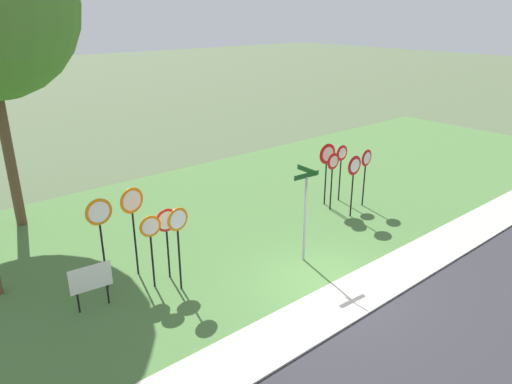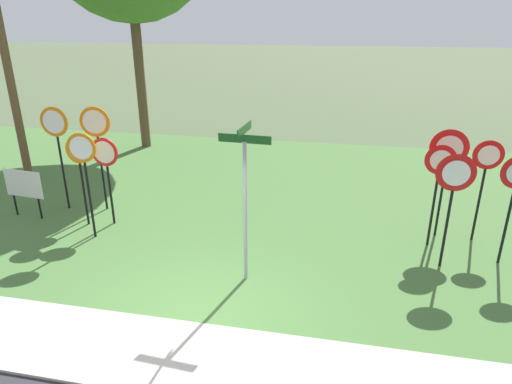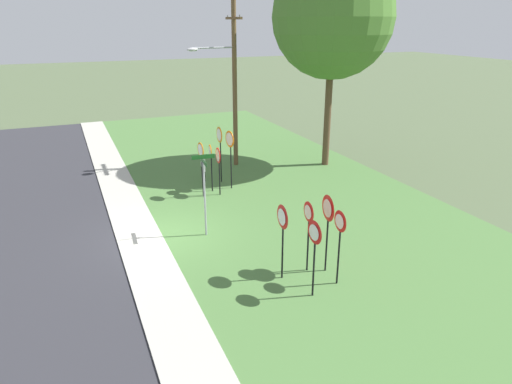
{
  "view_description": "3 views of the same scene",
  "coord_description": "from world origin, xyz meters",
  "px_view_note": "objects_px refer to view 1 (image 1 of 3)",
  "views": [
    {
      "loc": [
        -9.21,
        -7.73,
        7.41
      ],
      "look_at": [
        0.38,
        3.64,
        1.75
      ],
      "focal_mm": 33.54,
      "sensor_mm": 36.0,
      "label": 1
    },
    {
      "loc": [
        2.25,
        -5.82,
        4.82
      ],
      "look_at": [
        0.39,
        3.33,
        1.15
      ],
      "focal_mm": 31.27,
      "sensor_mm": 36.0,
      "label": 2
    },
    {
      "loc": [
        15.51,
        -2.78,
        7.49
      ],
      "look_at": [
        -0.46,
        3.94,
        1.02
      ],
      "focal_mm": 32.5,
      "sensor_mm": 36.0,
      "label": 3
    }
  ],
  "objects_px": {
    "stop_sign_far_left": "(167,229)",
    "stop_sign_far_center": "(178,232)",
    "stop_sign_near_left": "(133,212)",
    "notice_board": "(91,280)",
    "yield_sign_near_right": "(333,168)",
    "yield_sign_center": "(366,165)",
    "street_name_post": "(305,207)",
    "stop_sign_near_right": "(151,237)",
    "yield_sign_near_left": "(342,160)",
    "yield_sign_far_left": "(354,172)",
    "yield_sign_far_right": "(327,159)",
    "stop_sign_far_right": "(100,224)"
  },
  "relations": [
    {
      "from": "stop_sign_far_center",
      "to": "street_name_post",
      "type": "xyz_separation_m",
      "value": [
        3.85,
        -1.02,
        0.03
      ]
    },
    {
      "from": "yield_sign_far_left",
      "to": "notice_board",
      "type": "height_order",
      "value": "yield_sign_far_left"
    },
    {
      "from": "notice_board",
      "to": "stop_sign_near_left",
      "type": "bearing_deg",
      "value": 31.76
    },
    {
      "from": "yield_sign_near_right",
      "to": "yield_sign_center",
      "type": "distance_m",
      "value": 1.44
    },
    {
      "from": "yield_sign_near_left",
      "to": "yield_sign_far_right",
      "type": "xyz_separation_m",
      "value": [
        -0.79,
        0.07,
        0.17
      ]
    },
    {
      "from": "stop_sign_far_right",
      "to": "yield_sign_near_right",
      "type": "bearing_deg",
      "value": -2.27
    },
    {
      "from": "yield_sign_far_right",
      "to": "street_name_post",
      "type": "distance_m",
      "value": 4.77
    },
    {
      "from": "stop_sign_near_right",
      "to": "stop_sign_far_right",
      "type": "relative_size",
      "value": 0.81
    },
    {
      "from": "stop_sign_far_center",
      "to": "yield_sign_far_left",
      "type": "bearing_deg",
      "value": -4.01
    },
    {
      "from": "stop_sign_near_right",
      "to": "stop_sign_far_left",
      "type": "xyz_separation_m",
      "value": [
        0.6,
        0.17,
        0.01
      ]
    },
    {
      "from": "stop_sign_far_right",
      "to": "notice_board",
      "type": "xyz_separation_m",
      "value": [
        -0.68,
        -0.67,
        -1.16
      ]
    },
    {
      "from": "stop_sign_far_center",
      "to": "street_name_post",
      "type": "relative_size",
      "value": 0.81
    },
    {
      "from": "stop_sign_near_left",
      "to": "street_name_post",
      "type": "relative_size",
      "value": 0.9
    },
    {
      "from": "stop_sign_near_right",
      "to": "yield_sign_center",
      "type": "xyz_separation_m",
      "value": [
        9.4,
        0.0,
        0.16
      ]
    },
    {
      "from": "stop_sign_near_right",
      "to": "yield_sign_far_right",
      "type": "distance_m",
      "value": 8.39
    },
    {
      "from": "stop_sign_far_left",
      "to": "stop_sign_far_center",
      "type": "bearing_deg",
      "value": -93.59
    },
    {
      "from": "yield_sign_near_right",
      "to": "yield_sign_center",
      "type": "xyz_separation_m",
      "value": [
        1.33,
        -0.55,
        0.02
      ]
    },
    {
      "from": "stop_sign_near_right",
      "to": "stop_sign_far_center",
      "type": "distance_m",
      "value": 0.81
    },
    {
      "from": "yield_sign_near_right",
      "to": "yield_sign_center",
      "type": "relative_size",
      "value": 0.99
    },
    {
      "from": "stop_sign_near_right",
      "to": "stop_sign_near_left",
      "type": "bearing_deg",
      "value": 97.84
    },
    {
      "from": "stop_sign_near_left",
      "to": "yield_sign_far_right",
      "type": "bearing_deg",
      "value": -8.49
    },
    {
      "from": "stop_sign_near_right",
      "to": "notice_board",
      "type": "distance_m",
      "value": 1.89
    },
    {
      "from": "yield_sign_near_left",
      "to": "notice_board",
      "type": "xyz_separation_m",
      "value": [
        -10.85,
        -0.87,
        -0.91
      ]
    },
    {
      "from": "stop_sign_near_right",
      "to": "yield_sign_far_left",
      "type": "xyz_separation_m",
      "value": [
        8.19,
        -0.39,
        0.22
      ]
    },
    {
      "from": "stop_sign_far_left",
      "to": "stop_sign_far_right",
      "type": "height_order",
      "value": "stop_sign_far_right"
    },
    {
      "from": "yield_sign_near_left",
      "to": "yield_sign_far_left",
      "type": "height_order",
      "value": "yield_sign_far_left"
    },
    {
      "from": "street_name_post",
      "to": "yield_sign_far_right",
      "type": "bearing_deg",
      "value": 37.64
    },
    {
      "from": "street_name_post",
      "to": "notice_board",
      "type": "bearing_deg",
      "value": 167.73
    },
    {
      "from": "yield_sign_center",
      "to": "notice_board",
      "type": "distance_m",
      "value": 11.18
    },
    {
      "from": "stop_sign_near_left",
      "to": "yield_sign_far_left",
      "type": "relative_size",
      "value": 1.14
    },
    {
      "from": "stop_sign_near_left",
      "to": "street_name_post",
      "type": "xyz_separation_m",
      "value": [
        4.39,
        -2.55,
        -0.2
      ]
    },
    {
      "from": "stop_sign_near_left",
      "to": "stop_sign_near_right",
      "type": "relative_size",
      "value": 1.24
    },
    {
      "from": "yield_sign_near_left",
      "to": "yield_sign_center",
      "type": "height_order",
      "value": "yield_sign_near_left"
    },
    {
      "from": "street_name_post",
      "to": "stop_sign_far_center",
      "type": "bearing_deg",
      "value": 168.76
    },
    {
      "from": "stop_sign_near_right",
      "to": "yield_sign_near_left",
      "type": "height_order",
      "value": "yield_sign_near_left"
    },
    {
      "from": "stop_sign_far_right",
      "to": "yield_sign_far_right",
      "type": "bearing_deg",
      "value": 0.94
    },
    {
      "from": "stop_sign_far_left",
      "to": "stop_sign_near_left",
      "type": "bearing_deg",
      "value": 130.89
    },
    {
      "from": "yield_sign_far_right",
      "to": "yield_sign_center",
      "type": "xyz_separation_m",
      "value": [
        1.08,
        -1.07,
        -0.17
      ]
    },
    {
      "from": "stop_sign_far_center",
      "to": "yield_sign_near_left",
      "type": "relative_size",
      "value": 1.05
    },
    {
      "from": "stop_sign_far_left",
      "to": "yield_sign_far_right",
      "type": "bearing_deg",
      "value": 8.85
    },
    {
      "from": "notice_board",
      "to": "yield_sign_far_right",
      "type": "bearing_deg",
      "value": 11.39
    },
    {
      "from": "yield_sign_far_right",
      "to": "notice_board",
      "type": "relative_size",
      "value": 2.04
    },
    {
      "from": "stop_sign_far_left",
      "to": "street_name_post",
      "type": "xyz_separation_m",
      "value": [
        3.77,
        -1.78,
        0.23
      ]
    },
    {
      "from": "stop_sign_far_left",
      "to": "yield_sign_center",
      "type": "distance_m",
      "value": 8.81
    },
    {
      "from": "stop_sign_far_left",
      "to": "stop_sign_far_center",
      "type": "relative_size",
      "value": 0.88
    },
    {
      "from": "stop_sign_near_left",
      "to": "notice_board",
      "type": "height_order",
      "value": "stop_sign_near_left"
    },
    {
      "from": "yield_sign_far_left",
      "to": "stop_sign_far_right",
      "type": "bearing_deg",
      "value": 172.96
    },
    {
      "from": "yield_sign_near_right",
      "to": "yield_sign_far_right",
      "type": "distance_m",
      "value": 0.61
    },
    {
      "from": "yield_sign_near_left",
      "to": "yield_sign_far_left",
      "type": "distance_m",
      "value": 1.67
    },
    {
      "from": "stop_sign_near_right",
      "to": "stop_sign_far_left",
      "type": "bearing_deg",
      "value": 22.01
    }
  ]
}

